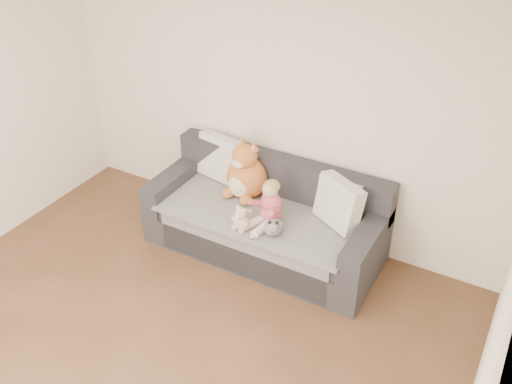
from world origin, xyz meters
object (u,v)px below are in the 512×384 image
toddler (268,205)px  plush_cat (246,175)px  sofa (266,221)px  teddy_bear (241,221)px  sippy_cup (274,216)px

toddler → plush_cat: plush_cat is taller
sofa → toddler: toddler is taller
teddy_bear → sippy_cup: 0.32m
plush_cat → teddy_bear: size_ratio=2.53×
plush_cat → teddy_bear: plush_cat is taller
toddler → plush_cat: (-0.40, 0.29, 0.05)m
sofa → sippy_cup: sofa is taller
sofa → sippy_cup: 0.32m
sofa → plush_cat: plush_cat is taller
sofa → plush_cat: size_ratio=3.62×
teddy_bear → sippy_cup: (0.20, 0.25, -0.04)m
plush_cat → teddy_bear: bearing=-57.9°
plush_cat → sippy_cup: 0.54m
plush_cat → sippy_cup: bearing=-24.1°
teddy_bear → sippy_cup: bearing=64.1°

